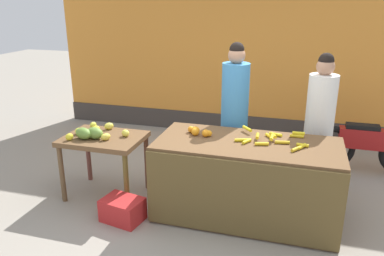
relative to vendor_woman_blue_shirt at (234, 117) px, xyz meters
The scene contains 12 objects.
ground_plane 1.19m from the vendor_woman_blue_shirt, 101.56° to the right, with size 24.00×24.00×0.00m, color gray.
market_wall_back 2.23m from the vendor_woman_blue_shirt, 93.90° to the left, with size 7.03×0.23×3.38m.
fruit_stall_counter 0.92m from the vendor_woman_blue_shirt, 68.73° to the right, with size 1.99×0.93×0.89m.
side_table_wooden 1.66m from the vendor_woman_blue_shirt, 154.55° to the right, with size 0.95×0.71×0.78m.
banana_bunch_pile 0.81m from the vendor_woman_blue_shirt, 47.26° to the right, with size 0.78×0.55×0.07m.
orange_pile 0.70m from the vendor_woman_blue_shirt, 115.36° to the right, with size 0.30×0.18×0.09m.
mango_papaya_pile 1.76m from the vendor_woman_blue_shirt, 154.46° to the right, with size 0.71×0.61×0.14m.
vendor_woman_blue_shirt is the anchor object (origin of this frame).
vendor_woman_white_shirt 1.03m from the vendor_woman_blue_shirt, ahead, with size 0.34×0.34×1.78m.
parked_motorcycle 2.05m from the vendor_woman_blue_shirt, 27.71° to the left, with size 1.60×0.18×0.88m.
produce_crate 1.77m from the vendor_woman_blue_shirt, 130.34° to the right, with size 0.44×0.32×0.26m, color red.
produce_sack 1.02m from the vendor_woman_blue_shirt, behind, with size 0.36×0.30×0.53m, color tan.
Camera 1 is at (0.91, -3.88, 2.37)m, focal length 35.74 mm.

